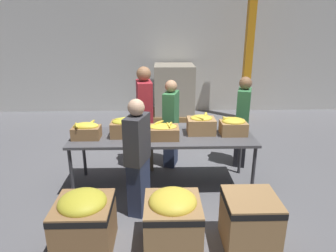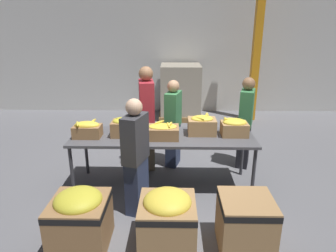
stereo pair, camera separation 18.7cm
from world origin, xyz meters
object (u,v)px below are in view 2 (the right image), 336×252
at_px(banana_box_0, 87,129).
at_px(banana_box_2, 163,131).
at_px(donation_bin_0, 80,217).
at_px(support_pillar, 257,41).
at_px(banana_box_4, 234,127).
at_px(volunteer_2, 173,124).
at_px(volunteer_0, 245,123).
at_px(volunteer_1, 147,119).
at_px(volunteer_3, 136,158).
at_px(banana_box_1, 125,126).
at_px(pallet_stack_0, 180,92).
at_px(sorting_table, 163,139).
at_px(donation_bin_2, 245,221).
at_px(donation_bin_1, 167,218).
at_px(banana_box_3, 202,125).

bearing_deg(banana_box_0, banana_box_2, -1.03).
bearing_deg(donation_bin_0, support_pillar, 57.73).
height_order(banana_box_4, volunteer_2, volunteer_2).
xyz_separation_m(volunteer_0, support_pillar, (0.81, 2.77, 1.22)).
xyz_separation_m(volunteer_1, volunteer_3, (-0.03, -1.34, -0.10)).
height_order(banana_box_1, pallet_stack_0, pallet_stack_0).
height_order(banana_box_1, volunteer_1, volunteer_1).
bearing_deg(support_pillar, volunteer_3, -121.04).
bearing_deg(banana_box_2, sorting_table, 89.44).
bearing_deg(banana_box_1, banana_box_4, 1.44).
xyz_separation_m(banana_box_4, donation_bin_0, (-1.93, -1.41, -0.59)).
xyz_separation_m(banana_box_1, volunteer_3, (0.24, -0.69, -0.19)).
xyz_separation_m(banana_box_1, donation_bin_0, (-0.31, -1.37, -0.60)).
distance_m(donation_bin_0, support_pillar, 5.98).
bearing_deg(donation_bin_2, volunteer_2, 110.96).
distance_m(banana_box_4, donation_bin_2, 1.55).
height_order(donation_bin_1, pallet_stack_0, pallet_stack_0).
bearing_deg(donation_bin_1, volunteer_2, 88.54).
height_order(support_pillar, pallet_stack_0, support_pillar).
bearing_deg(donation_bin_2, banana_box_4, 85.85).
xyz_separation_m(donation_bin_1, pallet_stack_0, (0.24, 5.04, 0.33)).
height_order(banana_box_4, pallet_stack_0, pallet_stack_0).
bearing_deg(volunteer_3, donation_bin_2, -100.25).
xyz_separation_m(banana_box_1, banana_box_3, (1.14, 0.09, 0.00)).
height_order(volunteer_2, donation_bin_2, volunteer_2).
bearing_deg(pallet_stack_0, volunteer_2, -93.62).
bearing_deg(sorting_table, banana_box_3, 9.75).
bearing_deg(banana_box_3, support_pillar, 64.58).
bearing_deg(volunteer_2, banana_box_2, 4.90).
height_order(volunteer_1, donation_bin_2, volunteer_1).
xyz_separation_m(volunteer_2, donation_bin_1, (-0.05, -2.10, -0.40)).
bearing_deg(donation_bin_2, banana_box_1, 137.83).
bearing_deg(volunteer_1, banana_box_4, 57.93).
relative_size(banana_box_3, donation_bin_0, 0.61).
relative_size(donation_bin_1, support_pillar, 0.17).
bearing_deg(support_pillar, banana_box_0, -132.74).
bearing_deg(banana_box_4, volunteer_2, 142.80).
bearing_deg(banana_box_1, volunteer_2, 45.77).
height_order(banana_box_2, support_pillar, support_pillar).
height_order(sorting_table, donation_bin_2, sorting_table).
relative_size(banana_box_1, banana_box_4, 1.01).
height_order(sorting_table, pallet_stack_0, pallet_stack_0).
distance_m(volunteer_2, volunteer_3, 1.50).
bearing_deg(volunteer_0, pallet_stack_0, -142.61).
height_order(banana_box_1, donation_bin_0, banana_box_1).
bearing_deg(pallet_stack_0, banana_box_3, -86.06).
height_order(volunteer_0, volunteer_2, volunteer_0).
bearing_deg(donation_bin_2, sorting_table, 124.97).
bearing_deg(volunteer_1, banana_box_0, -56.18).
height_order(volunteer_1, pallet_stack_0, volunteer_1).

